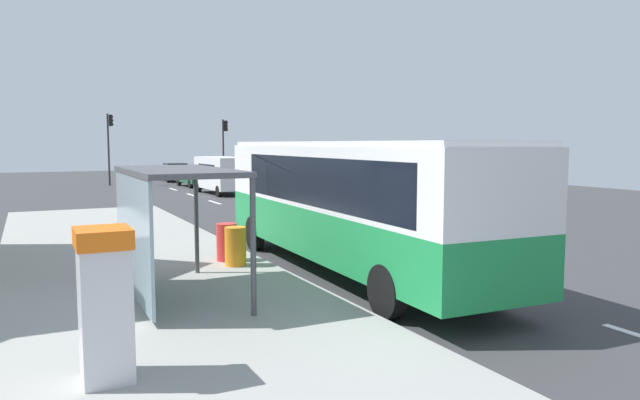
{
  "coord_description": "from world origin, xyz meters",
  "views": [
    {
      "loc": [
        -8.67,
        -11.68,
        3.17
      ],
      "look_at": [
        -1.0,
        3.77,
        1.5
      ],
      "focal_mm": 33.12,
      "sensor_mm": 36.0,
      "label": 1
    }
  ],
  "objects_px": {
    "sedan_far": "(175,172)",
    "ticket_machine": "(105,303)",
    "traffic_light_far_side": "(110,138)",
    "bus_shelter": "(161,199)",
    "white_van": "(222,172)",
    "sedan_near": "(196,176)",
    "bus": "(348,198)",
    "traffic_light_near_side": "(224,141)",
    "recycling_bin_orange": "(235,246)",
    "recycling_bin_red": "(227,242)"
  },
  "relations": [
    {
      "from": "white_van",
      "to": "recycling_bin_orange",
      "type": "distance_m",
      "value": 22.96
    },
    {
      "from": "sedan_near",
      "to": "sedan_far",
      "type": "distance_m",
      "value": 6.72
    },
    {
      "from": "bus",
      "to": "sedan_near",
      "type": "height_order",
      "value": "bus"
    },
    {
      "from": "ticket_machine",
      "to": "bus_shelter",
      "type": "bearing_deg",
      "value": 68.53
    },
    {
      "from": "traffic_light_near_side",
      "to": "traffic_light_far_side",
      "type": "relative_size",
      "value": 0.94
    },
    {
      "from": "recycling_bin_orange",
      "to": "recycling_bin_red",
      "type": "height_order",
      "value": "same"
    },
    {
      "from": "ticket_machine",
      "to": "bus_shelter",
      "type": "height_order",
      "value": "bus_shelter"
    },
    {
      "from": "bus",
      "to": "sedan_near",
      "type": "bearing_deg",
      "value": 82.4
    },
    {
      "from": "sedan_near",
      "to": "sedan_far",
      "type": "height_order",
      "value": "same"
    },
    {
      "from": "sedan_far",
      "to": "bus_shelter",
      "type": "xyz_separation_m",
      "value": [
        -8.71,
        -37.9,
        1.31
      ]
    },
    {
      "from": "ticket_machine",
      "to": "traffic_light_far_side",
      "type": "distance_m",
      "value": 39.24
    },
    {
      "from": "bus",
      "to": "traffic_light_far_side",
      "type": "bearing_deg",
      "value": 92.34
    },
    {
      "from": "white_van",
      "to": "recycling_bin_red",
      "type": "relative_size",
      "value": 5.55
    },
    {
      "from": "white_van",
      "to": "recycling_bin_orange",
      "type": "relative_size",
      "value": 5.55
    },
    {
      "from": "sedan_near",
      "to": "traffic_light_near_side",
      "type": "bearing_deg",
      "value": 44.85
    },
    {
      "from": "recycling_bin_red",
      "to": "bus_shelter",
      "type": "bearing_deg",
      "value": -126.57
    },
    {
      "from": "sedan_near",
      "to": "recycling_bin_orange",
      "type": "bearing_deg",
      "value": -102.68
    },
    {
      "from": "sedan_far",
      "to": "ticket_machine",
      "type": "bearing_deg",
      "value": -103.73
    },
    {
      "from": "white_van",
      "to": "traffic_light_near_side",
      "type": "distance_m",
      "value": 10.76
    },
    {
      "from": "bus_shelter",
      "to": "recycling_bin_red",
      "type": "bearing_deg",
      "value": 53.43
    },
    {
      "from": "bus",
      "to": "traffic_light_near_side",
      "type": "relative_size",
      "value": 2.2
    },
    {
      "from": "sedan_far",
      "to": "traffic_light_far_side",
      "type": "distance_m",
      "value": 6.65
    },
    {
      "from": "sedan_near",
      "to": "recycling_bin_red",
      "type": "height_order",
      "value": "sedan_near"
    },
    {
      "from": "white_van",
      "to": "ticket_machine",
      "type": "xyz_separation_m",
      "value": [
        -10.07,
        -28.03,
        -0.17
      ]
    },
    {
      "from": "recycling_bin_orange",
      "to": "traffic_light_far_side",
      "type": "height_order",
      "value": "traffic_light_far_side"
    },
    {
      "from": "white_van",
      "to": "sedan_far",
      "type": "relative_size",
      "value": 1.18
    },
    {
      "from": "white_van",
      "to": "sedan_far",
      "type": "distance_m",
      "value": 13.59
    },
    {
      "from": "sedan_far",
      "to": "bus_shelter",
      "type": "distance_m",
      "value": 38.91
    },
    {
      "from": "recycling_bin_red",
      "to": "bus_shelter",
      "type": "xyz_separation_m",
      "value": [
        -2.21,
        -2.98,
        1.44
      ]
    },
    {
      "from": "bus",
      "to": "sedan_near",
      "type": "xyz_separation_m",
      "value": [
        4.01,
        30.09,
        -1.05
      ]
    },
    {
      "from": "recycling_bin_red",
      "to": "traffic_light_near_side",
      "type": "xyz_separation_m",
      "value": [
        9.7,
        31.38,
        2.69
      ]
    },
    {
      "from": "sedan_near",
      "to": "bus_shelter",
      "type": "relative_size",
      "value": 1.12
    },
    {
      "from": "bus",
      "to": "sedan_far",
      "type": "relative_size",
      "value": 2.49
    },
    {
      "from": "ticket_machine",
      "to": "recycling_bin_red",
      "type": "distance_m",
      "value": 7.65
    },
    {
      "from": "sedan_near",
      "to": "recycling_bin_red",
      "type": "xyz_separation_m",
      "value": [
        -6.5,
        -28.2,
        -0.14
      ]
    },
    {
      "from": "bus",
      "to": "ticket_machine",
      "type": "height_order",
      "value": "bus"
    },
    {
      "from": "white_van",
      "to": "recycling_bin_red",
      "type": "height_order",
      "value": "white_van"
    },
    {
      "from": "bus_shelter",
      "to": "white_van",
      "type": "bearing_deg",
      "value": 70.5
    },
    {
      "from": "traffic_light_near_side",
      "to": "white_van",
      "type": "bearing_deg",
      "value": -108.19
    },
    {
      "from": "sedan_near",
      "to": "bus",
      "type": "bearing_deg",
      "value": -97.6
    },
    {
      "from": "recycling_bin_orange",
      "to": "traffic_light_far_side",
      "type": "xyz_separation_m",
      "value": [
        1.1,
        32.88,
        2.88
      ]
    },
    {
      "from": "recycling_bin_orange",
      "to": "sedan_near",
      "type": "bearing_deg",
      "value": 77.32
    },
    {
      "from": "recycling_bin_red",
      "to": "traffic_light_far_side",
      "type": "height_order",
      "value": "traffic_light_far_side"
    },
    {
      "from": "bus",
      "to": "recycling_bin_red",
      "type": "xyz_separation_m",
      "value": [
        -2.49,
        1.89,
        -1.19
      ]
    },
    {
      "from": "white_van",
      "to": "sedan_near",
      "type": "xyz_separation_m",
      "value": [
        0.1,
        6.86,
        -0.55
      ]
    },
    {
      "from": "traffic_light_far_side",
      "to": "traffic_light_near_side",
      "type": "bearing_deg",
      "value": -5.31
    },
    {
      "from": "bus",
      "to": "white_van",
      "type": "relative_size",
      "value": 2.1
    },
    {
      "from": "bus_shelter",
      "to": "recycling_bin_orange",
      "type": "bearing_deg",
      "value": 45.9
    },
    {
      "from": "ticket_machine",
      "to": "recycling_bin_orange",
      "type": "height_order",
      "value": "ticket_machine"
    },
    {
      "from": "sedan_far",
      "to": "recycling_bin_orange",
      "type": "bearing_deg",
      "value": -100.34
    }
  ]
}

